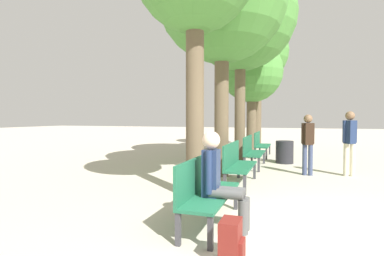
% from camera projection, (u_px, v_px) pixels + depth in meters
% --- Properties ---
extents(ground_plane, '(80.00, 80.00, 0.00)m').
position_uv_depth(ground_plane, '(344.00, 254.00, 3.26)').
color(ground_plane, beige).
extents(bench_row_0, '(0.48, 1.67, 0.93)m').
position_uv_depth(bench_row_0, '(205.00, 187.00, 4.17)').
color(bench_row_0, '#1E6042').
rests_on(bench_row_0, ground_plane).
extents(bench_row_1, '(0.48, 1.67, 0.93)m').
position_uv_depth(bench_row_1, '(237.00, 161.00, 6.57)').
color(bench_row_1, '#1E6042').
rests_on(bench_row_1, ground_plane).
extents(bench_row_2, '(0.48, 1.67, 0.93)m').
position_uv_depth(bench_row_2, '(252.00, 150.00, 8.97)').
color(bench_row_2, '#1E6042').
rests_on(bench_row_2, ground_plane).
extents(bench_row_3, '(0.48, 1.67, 0.93)m').
position_uv_depth(bench_row_3, '(260.00, 143.00, 11.37)').
color(bench_row_3, '#1E6042').
rests_on(bench_row_3, ground_plane).
extents(tree_row_2, '(3.72, 3.72, 6.80)m').
position_uv_depth(tree_row_2, '(240.00, 16.00, 10.09)').
color(tree_row_2, brown).
rests_on(tree_row_2, ground_plane).
extents(tree_row_3, '(2.67, 2.67, 4.81)m').
position_uv_depth(tree_row_3, '(252.00, 73.00, 12.98)').
color(tree_row_3, brown).
rests_on(tree_row_3, ground_plane).
extents(tree_row_4, '(3.06, 3.06, 6.23)m').
position_uv_depth(tree_row_4, '(257.00, 54.00, 14.64)').
color(tree_row_4, brown).
rests_on(tree_row_4, ground_plane).
extents(person_seated, '(0.63, 0.36, 1.31)m').
position_uv_depth(person_seated, '(220.00, 178.00, 3.97)').
color(person_seated, '#4C4C4C').
rests_on(person_seated, ground_plane).
extents(backpack, '(0.24, 0.30, 0.45)m').
position_uv_depth(backpack, '(231.00, 242.00, 3.04)').
color(backpack, maroon).
rests_on(backpack, ground_plane).
extents(pedestrian_near, '(0.32, 0.25, 1.57)m').
position_uv_depth(pedestrian_near, '(308.00, 141.00, 7.67)').
color(pedestrian_near, '#384260').
rests_on(pedestrian_near, ground_plane).
extents(pedestrian_mid, '(0.33, 0.29, 1.65)m').
position_uv_depth(pedestrian_mid, '(350.00, 139.00, 7.55)').
color(pedestrian_mid, beige).
rests_on(pedestrian_mid, ground_plane).
extents(trash_bin, '(0.56, 0.56, 0.73)m').
position_uv_depth(trash_bin, '(285.00, 152.00, 9.72)').
color(trash_bin, '#232328').
rests_on(trash_bin, ground_plane).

